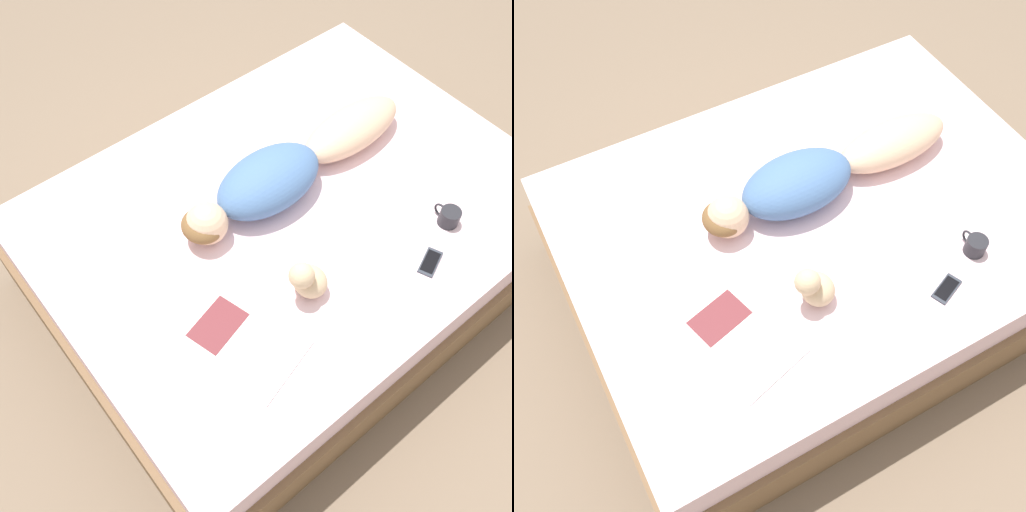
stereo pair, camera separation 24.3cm
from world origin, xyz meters
TOP-DOWN VIEW (x-y plane):
  - ground_plane at (0.00, 0.00)m, footprint 12.00×12.00m
  - bed at (0.00, 0.00)m, footprint 1.71×2.25m
  - person at (0.12, -0.08)m, footprint 0.33×1.26m
  - open_magazine at (-0.37, 0.59)m, footprint 0.52×0.42m
  - coffee_mug at (-0.49, -0.46)m, footprint 0.13×0.09m
  - cell_phone at (-0.58, -0.24)m, footprint 0.11×0.15m
  - plush_toy at (-0.36, 0.25)m, footprint 0.15×0.17m

SIDE VIEW (x-z plane):
  - ground_plane at x=0.00m, z-range 0.00..0.00m
  - bed at x=0.00m, z-range 0.00..0.53m
  - open_magazine at x=-0.37m, z-range 0.54..0.55m
  - cell_phone at x=-0.58m, z-range 0.54..0.55m
  - coffee_mug at x=-0.49m, z-range 0.54..0.62m
  - plush_toy at x=-0.36m, z-range 0.53..0.73m
  - person at x=0.12m, z-range 0.53..0.74m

